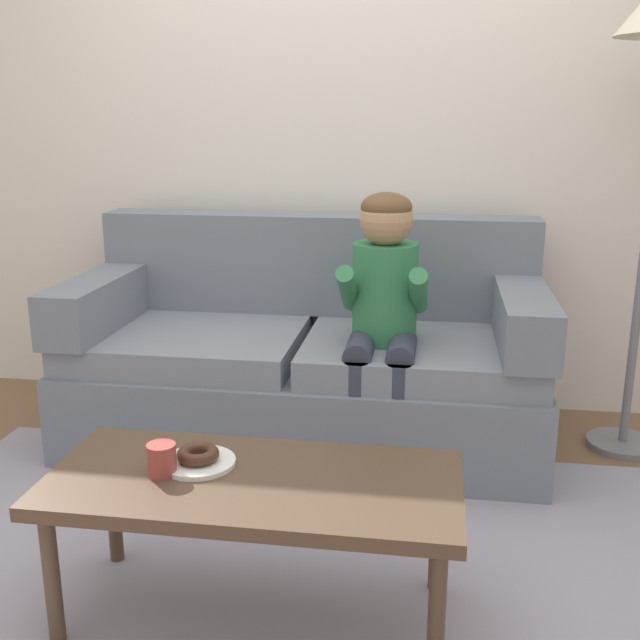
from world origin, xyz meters
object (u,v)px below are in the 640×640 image
coffee_table (253,492)px  toy_controller (89,504)px  donut (198,454)px  mug (162,460)px  couch (307,363)px  person_child (383,304)px

coffee_table → toy_controller: bearing=146.5°
donut → mug: bearing=-136.2°
couch → mug: (-0.18, -1.29, 0.14)m
person_child → coffee_table: bearing=-104.5°
donut → toy_controller: size_ratio=0.53×
mug → coffee_table: bearing=5.4°
coffee_table → toy_controller: 0.96m
couch → donut: size_ratio=16.51×
couch → person_child: size_ratio=1.80×
donut → mug: size_ratio=1.33×
toy_controller → donut: bearing=-27.2°
couch → coffee_table: bearing=-86.9°
coffee_table → toy_controller: coffee_table is taller
mug → couch: bearing=82.1°
person_child → mug: (-0.52, -1.08, -0.19)m
coffee_table → toy_controller: (-0.74, 0.49, -0.37)m
couch → donut: bearing=-94.8°
person_child → donut: bearing=-113.8°
person_child → couch: bearing=148.6°
mug → toy_controller: size_ratio=0.40×
couch → mug: couch is taller
couch → coffee_table: 1.26m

